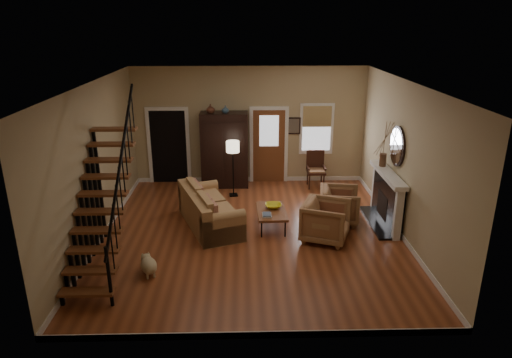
{
  "coord_description": "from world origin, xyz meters",
  "views": [
    {
      "loc": [
        -0.16,
        -9.11,
        4.51
      ],
      "look_at": [
        0.1,
        0.4,
        1.15
      ],
      "focal_mm": 32.0,
      "sensor_mm": 36.0,
      "label": 1
    }
  ],
  "objects_px": {
    "floor_lamp": "(233,169)",
    "coffee_table": "(271,219)",
    "armoire": "(225,150)",
    "sofa": "(210,209)",
    "armchair_right": "(339,205)",
    "side_chair": "(316,170)",
    "armchair_left": "(326,221)"
  },
  "relations": [
    {
      "from": "armchair_left",
      "to": "side_chair",
      "type": "relative_size",
      "value": 0.94
    },
    {
      "from": "floor_lamp",
      "to": "side_chair",
      "type": "height_order",
      "value": "floor_lamp"
    },
    {
      "from": "coffee_table",
      "to": "side_chair",
      "type": "relative_size",
      "value": 1.08
    },
    {
      "from": "coffee_table",
      "to": "armchair_left",
      "type": "xyz_separation_m",
      "value": [
        1.12,
        -0.63,
        0.22
      ]
    },
    {
      "from": "armoire",
      "to": "armchair_right",
      "type": "height_order",
      "value": "armoire"
    },
    {
      "from": "armchair_left",
      "to": "side_chair",
      "type": "xyz_separation_m",
      "value": [
        0.28,
        3.25,
        0.07
      ]
    },
    {
      "from": "armoire",
      "to": "coffee_table",
      "type": "distance_m",
      "value": 3.16
    },
    {
      "from": "floor_lamp",
      "to": "armchair_right",
      "type": "bearing_deg",
      "value": -34.64
    },
    {
      "from": "armchair_left",
      "to": "side_chair",
      "type": "distance_m",
      "value": 3.26
    },
    {
      "from": "side_chair",
      "to": "armchair_left",
      "type": "bearing_deg",
      "value": -94.92
    },
    {
      "from": "armchair_left",
      "to": "floor_lamp",
      "type": "height_order",
      "value": "floor_lamp"
    },
    {
      "from": "armchair_right",
      "to": "floor_lamp",
      "type": "bearing_deg",
      "value": 64.83
    },
    {
      "from": "coffee_table",
      "to": "armchair_left",
      "type": "bearing_deg",
      "value": -29.18
    },
    {
      "from": "side_chair",
      "to": "sofa",
      "type": "bearing_deg",
      "value": -138.61
    },
    {
      "from": "floor_lamp",
      "to": "armoire",
      "type": "bearing_deg",
      "value": 107.01
    },
    {
      "from": "armoire",
      "to": "sofa",
      "type": "bearing_deg",
      "value": -95.35
    },
    {
      "from": "sofa",
      "to": "floor_lamp",
      "type": "distance_m",
      "value": 1.96
    },
    {
      "from": "armoire",
      "to": "coffee_table",
      "type": "bearing_deg",
      "value": -67.87
    },
    {
      "from": "sofa",
      "to": "floor_lamp",
      "type": "relative_size",
      "value": 1.47
    },
    {
      "from": "armchair_left",
      "to": "armoire",
      "type": "bearing_deg",
      "value": 54.4
    },
    {
      "from": "coffee_table",
      "to": "armchair_left",
      "type": "height_order",
      "value": "armchair_left"
    },
    {
      "from": "floor_lamp",
      "to": "side_chair",
      "type": "xyz_separation_m",
      "value": [
        2.3,
        0.61,
        -0.24
      ]
    },
    {
      "from": "armchair_right",
      "to": "side_chair",
      "type": "bearing_deg",
      "value": 14.17
    },
    {
      "from": "coffee_table",
      "to": "armchair_right",
      "type": "relative_size",
      "value": 1.22
    },
    {
      "from": "armchair_left",
      "to": "armchair_right",
      "type": "distance_m",
      "value": 1.03
    },
    {
      "from": "coffee_table",
      "to": "side_chair",
      "type": "bearing_deg",
      "value": 61.87
    },
    {
      "from": "armoire",
      "to": "coffee_table",
      "type": "relative_size",
      "value": 1.91
    },
    {
      "from": "armoire",
      "to": "sofa",
      "type": "xyz_separation_m",
      "value": [
        -0.25,
        -2.67,
        -0.64
      ]
    },
    {
      "from": "floor_lamp",
      "to": "side_chair",
      "type": "bearing_deg",
      "value": 14.77
    },
    {
      "from": "armoire",
      "to": "floor_lamp",
      "type": "xyz_separation_m",
      "value": [
        0.25,
        -0.81,
        -0.3
      ]
    },
    {
      "from": "floor_lamp",
      "to": "coffee_table",
      "type": "bearing_deg",
      "value": -65.92
    },
    {
      "from": "armoire",
      "to": "armchair_right",
      "type": "xyz_separation_m",
      "value": [
        2.74,
        -2.53,
        -0.64
      ]
    }
  ]
}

